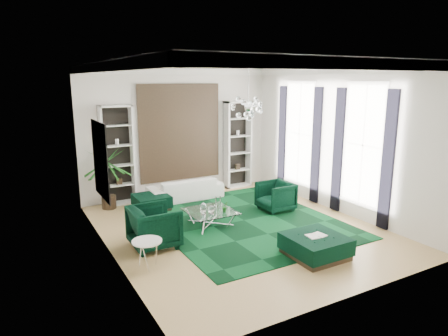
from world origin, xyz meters
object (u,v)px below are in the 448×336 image
sofa (185,189)px  ottoman_front (316,246)px  coffee_table (210,218)px  side_table (148,255)px  ottoman_side (152,202)px  armchair_left (154,227)px  palm (107,171)px  armchair_right (276,196)px

sofa → ottoman_front: sofa is taller
coffee_table → sofa: bearing=81.2°
side_table → ottoman_side: bearing=69.7°
armchair_left → palm: size_ratio=0.46×
palm → ottoman_front: bearing=-60.7°
coffee_table → ottoman_front: 2.76m
palm → sofa: bearing=-6.3°
armchair_right → coffee_table: bearing=-84.7°
armchair_right → ottoman_side: armchair_right is taller
ottoman_front → side_table: 3.30m
sofa → armchair_left: size_ratio=2.23×
sofa → side_table: sofa is taller
armchair_right → ottoman_front: (-1.03, -2.75, -0.17)m
coffee_table → ottoman_front: ottoman_front is taller
armchair_left → ottoman_front: armchair_left is taller
ottoman_front → armchair_right: bearing=69.4°
ottoman_front → palm: palm is taller
armchair_left → side_table: bearing=153.0°
coffee_table → ottoman_side: size_ratio=1.24×
coffee_table → ottoman_side: (-0.82, 1.90, 0.01)m
sofa → palm: 2.32m
armchair_right → armchair_left: bearing=-79.1°
ottoman_side → side_table: 3.51m
ottoman_front → sofa: bearing=98.1°
ottoman_side → ottoman_front: size_ratio=0.82×
armchair_left → armchair_right: size_ratio=1.14×
armchair_right → palm: 4.61m
ottoman_side → ottoman_front: 4.83m
sofa → ottoman_front: 4.92m
armchair_right → coffee_table: size_ratio=0.77×
side_table → palm: 4.04m
coffee_table → armchair_left: bearing=-162.1°
coffee_table → palm: palm is taller
sofa → coffee_table: size_ratio=1.96×
sofa → coffee_table: bearing=81.2°
ottoman_side → palm: 1.48m
ottoman_side → palm: bearing=146.4°
sofa → armchair_right: bearing=129.0°
side_table → sofa: bearing=57.1°
armchair_left → armchair_right: (3.67, 0.71, -0.05)m
coffee_table → ottoman_front: size_ratio=1.02×
sofa → palm: palm is taller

